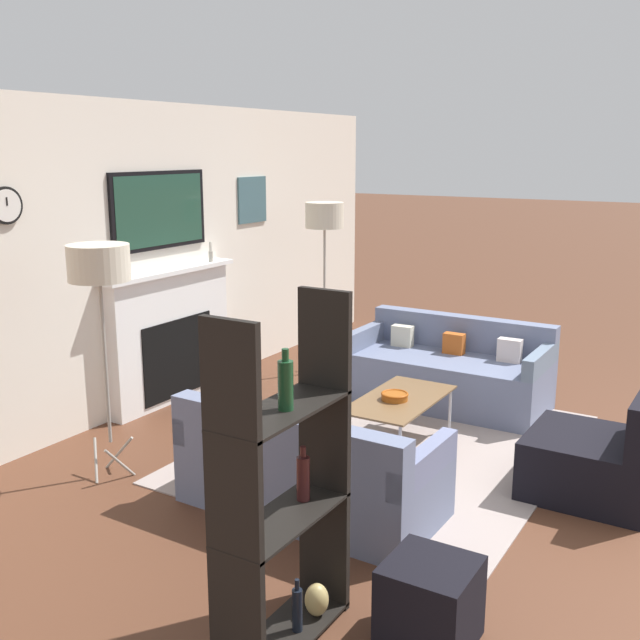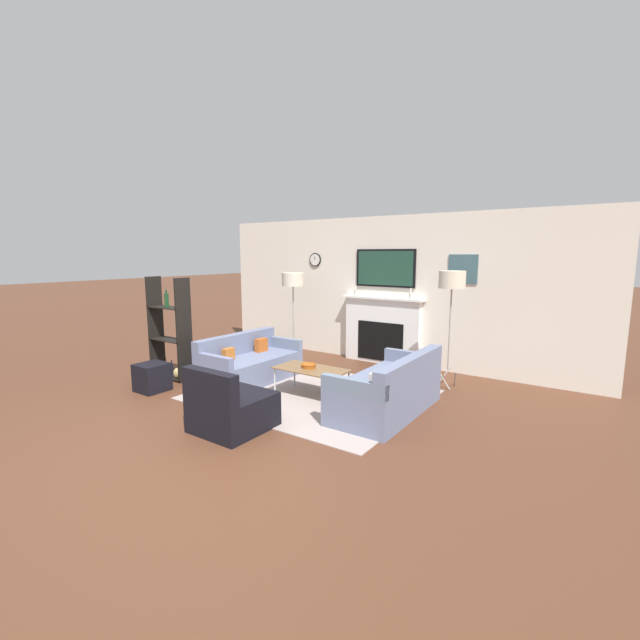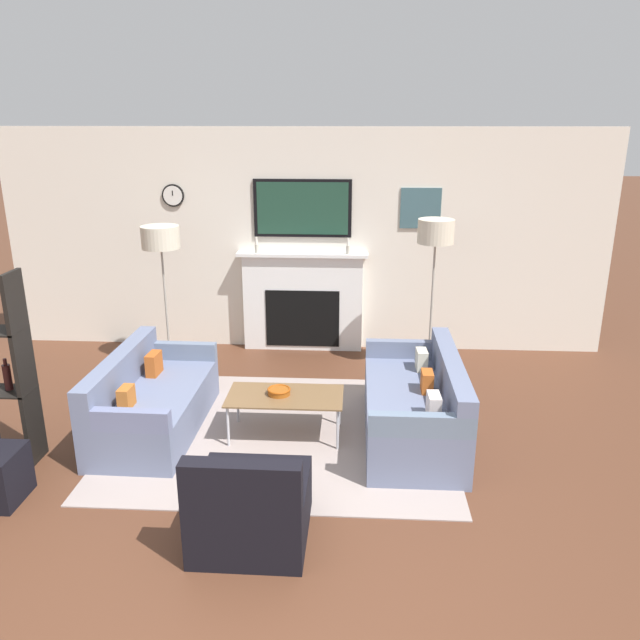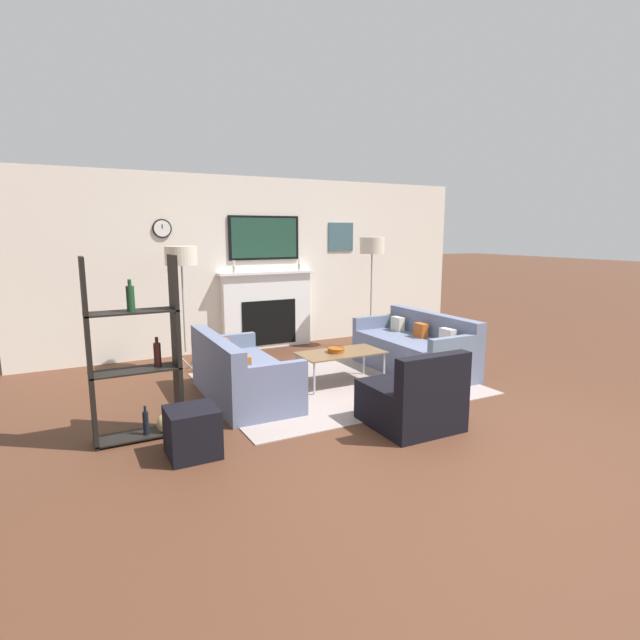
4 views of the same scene
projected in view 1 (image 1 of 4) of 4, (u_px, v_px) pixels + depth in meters
The scene contains 11 objects.
fireplace_wall at pixel (160, 269), 6.79m from camera, with size 7.39×0.28×2.70m.
area_rug at pixel (391, 447), 5.89m from camera, with size 3.06×2.53×0.01m.
couch_left at pixel (308, 472), 4.81m from camera, with size 0.82×1.67×0.74m.
couch_right at pixel (449, 373), 6.84m from camera, with size 0.82×1.76×0.77m.
armchair at pixel (596, 459), 5.03m from camera, with size 0.77×0.81×0.77m.
coffee_table at pixel (400, 401), 5.81m from camera, with size 1.05×0.54×0.41m.
decorative_bowl at pixel (395, 396), 5.75m from camera, with size 0.21×0.21×0.06m.
floor_lamp_left at pixel (99, 266), 5.05m from camera, with size 0.42×0.42×1.68m.
floor_lamp_right at pixel (325, 218), 7.53m from camera, with size 0.39×0.39×1.78m.
shelf_unit at pixel (286, 495), 3.43m from camera, with size 0.77×0.28×1.65m.
ottoman at pixel (430, 603), 3.53m from camera, with size 0.41×0.41×0.41m.
Camera 1 is at (-5.01, -0.24, 2.30)m, focal length 42.00 mm.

